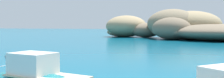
{
  "coord_description": "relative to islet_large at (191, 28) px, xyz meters",
  "views": [
    {
      "loc": [
        7.05,
        -5.29,
        3.55
      ],
      "look_at": [
        -1.2,
        18.75,
        2.19
      ],
      "focal_mm": 43.33,
      "sensor_mm": 36.0,
      "label": 1
    }
  ],
  "objects": [
    {
      "name": "islet_small",
      "position": [
        -17.78,
        6.37,
        -0.07
      ],
      "size": [
        18.47,
        14.55,
        6.22
      ],
      "color": "#9E8966",
      "rests_on": "ground"
    },
    {
      "name": "islet_large",
      "position": [
        0.0,
        0.0,
        0.0
      ],
      "size": [
        31.69,
        31.8,
        7.59
      ],
      "color": "#756651",
      "rests_on": "ground"
    }
  ]
}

